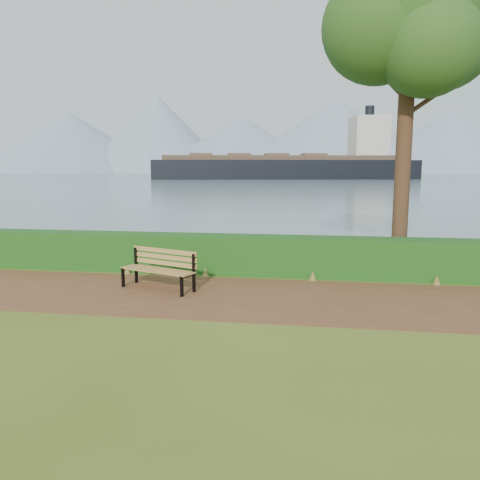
# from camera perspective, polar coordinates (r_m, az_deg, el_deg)

# --- Properties ---
(ground) EXTENTS (140.00, 140.00, 0.00)m
(ground) POSITION_cam_1_polar(r_m,az_deg,el_deg) (9.83, -0.62, -7.40)
(ground) COLOR #495819
(ground) RESTS_ON ground
(path) EXTENTS (40.00, 3.40, 0.01)m
(path) POSITION_cam_1_polar(r_m,az_deg,el_deg) (10.11, -0.34, -6.91)
(path) COLOR #5A301E
(path) RESTS_ON ground
(hedge) EXTENTS (32.00, 0.85, 1.00)m
(hedge) POSITION_cam_1_polar(r_m,az_deg,el_deg) (12.22, 1.38, -1.83)
(hedge) COLOR #123F12
(hedge) RESTS_ON ground
(water) EXTENTS (700.00, 510.00, 0.00)m
(water) POSITION_cam_1_polar(r_m,az_deg,el_deg) (269.34, 8.58, 7.89)
(water) COLOR slate
(water) RESTS_ON ground
(mountains) EXTENTS (585.00, 190.00, 70.00)m
(mountains) POSITION_cam_1_polar(r_m,az_deg,el_deg) (416.26, 7.50, 11.93)
(mountains) COLOR gray
(mountains) RESTS_ON ground
(bench) EXTENTS (1.88, 1.15, 0.91)m
(bench) POSITION_cam_1_polar(r_m,az_deg,el_deg) (10.81, -9.72, -3.19)
(bench) COLOR black
(bench) RESTS_ON ground
(tree) EXTENTS (4.38, 3.59, 8.59)m
(tree) POSITION_cam_1_polar(r_m,az_deg,el_deg) (13.52, 20.02, 23.89)
(tree) COLOR #372116
(tree) RESTS_ON ground
(cargo_ship) EXTENTS (75.93, 27.28, 22.80)m
(cargo_ship) POSITION_cam_1_polar(r_m,az_deg,el_deg) (136.76, 6.66, 8.80)
(cargo_ship) COLOR black
(cargo_ship) RESTS_ON ground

